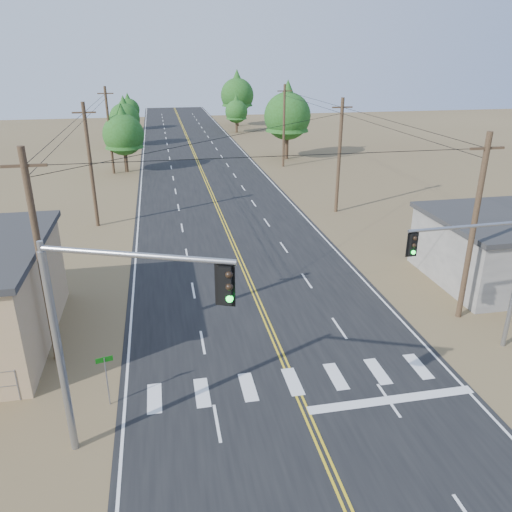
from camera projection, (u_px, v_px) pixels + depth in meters
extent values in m
cube|color=black|center=(225.00, 225.00, 41.98)|extent=(15.00, 200.00, 0.02)
cylinder|color=gray|center=(17.00, 385.00, 20.57)|extent=(0.06, 0.06, 1.50)
cylinder|color=#4C3826|center=(41.00, 261.00, 21.87)|extent=(0.30, 0.30, 10.00)
cube|color=#4C3826|center=(24.00, 166.00, 20.28)|extent=(1.80, 0.12, 0.12)
cylinder|color=#4C3826|center=(91.00, 167.00, 40.04)|extent=(0.30, 0.30, 10.00)
cube|color=#4C3826|center=(84.00, 113.00, 38.46)|extent=(1.80, 0.12, 0.12)
cylinder|color=#4C3826|center=(109.00, 131.00, 58.22)|extent=(0.30, 0.30, 10.00)
cube|color=#4C3826|center=(105.00, 93.00, 56.63)|extent=(1.80, 0.12, 0.12)
cylinder|color=#4C3826|center=(473.00, 231.00, 25.60)|extent=(0.30, 0.30, 10.00)
cube|color=#4C3826|center=(487.00, 148.00, 24.02)|extent=(1.80, 0.12, 0.12)
cylinder|color=#4C3826|center=(339.00, 157.00, 43.78)|extent=(0.30, 0.30, 10.00)
cube|color=#4C3826|center=(342.00, 107.00, 42.19)|extent=(1.80, 0.12, 0.12)
cylinder|color=#4C3826|center=(284.00, 126.00, 61.95)|extent=(0.30, 0.30, 10.00)
cube|color=#4C3826|center=(285.00, 91.00, 60.37)|extent=(1.80, 0.12, 0.12)
cylinder|color=gray|center=(60.00, 358.00, 16.87)|extent=(0.27, 0.27, 7.77)
cylinder|color=gray|center=(41.00, 251.00, 15.40)|extent=(0.20, 0.20, 0.67)
cylinder|color=gray|center=(135.00, 255.00, 14.83)|extent=(5.82, 2.47, 0.18)
cube|color=black|center=(226.00, 284.00, 14.62)|extent=(0.48, 0.45, 1.22)
sphere|color=black|center=(229.00, 275.00, 14.32)|extent=(0.22, 0.22, 0.22)
sphere|color=black|center=(229.00, 287.00, 14.46)|extent=(0.22, 0.22, 0.22)
sphere|color=#0CE533|center=(230.00, 299.00, 14.61)|extent=(0.22, 0.22, 0.22)
cylinder|color=gray|center=(471.00, 226.00, 21.66)|extent=(5.97, 0.37, 0.15)
cube|color=black|center=(413.00, 244.00, 21.31)|extent=(0.33, 0.29, 1.00)
sphere|color=black|center=(415.00, 238.00, 21.04)|extent=(0.18, 0.18, 0.18)
sphere|color=black|center=(414.00, 245.00, 21.16)|extent=(0.18, 0.18, 0.18)
sphere|color=#0CE533|center=(413.00, 252.00, 21.28)|extent=(0.18, 0.18, 0.18)
cylinder|color=gray|center=(107.00, 381.00, 20.17)|extent=(0.05, 0.05, 2.26)
cube|color=#0C570C|center=(104.00, 360.00, 19.78)|extent=(0.67, 0.18, 0.23)
cylinder|color=#3F2D1E|center=(126.00, 160.00, 60.42)|extent=(0.44, 0.44, 2.91)
cone|color=#214B15|center=(123.00, 126.00, 58.90)|extent=(4.53, 4.53, 5.18)
sphere|color=#214B15|center=(123.00, 135.00, 59.29)|extent=(4.85, 4.85, 4.85)
cylinder|color=#3F2D1E|center=(126.00, 137.00, 77.24)|extent=(0.40, 0.40, 2.74)
cone|color=#214B15|center=(124.00, 112.00, 75.80)|extent=(4.27, 4.27, 4.87)
sphere|color=#214B15|center=(125.00, 118.00, 76.18)|extent=(4.57, 4.57, 4.57)
cylinder|color=#3F2D1E|center=(130.00, 123.00, 93.67)|extent=(0.41, 0.41, 2.43)
cone|color=#214B15|center=(128.00, 105.00, 92.39)|extent=(3.78, 3.78, 4.32)
sphere|color=#214B15|center=(129.00, 110.00, 92.72)|extent=(4.05, 4.05, 4.05)
cylinder|color=#3F2D1E|center=(287.00, 145.00, 67.72)|extent=(0.51, 0.51, 3.71)
cone|color=#214B15|center=(288.00, 106.00, 65.78)|extent=(5.78, 5.78, 6.60)
sphere|color=#214B15|center=(287.00, 116.00, 66.28)|extent=(6.19, 6.19, 6.19)
cylinder|color=#3F2D1E|center=(237.00, 126.00, 90.62)|extent=(0.43, 0.43, 2.42)
cone|color=#214B15|center=(236.00, 107.00, 89.36)|extent=(3.76, 3.76, 4.30)
sphere|color=#214B15|center=(236.00, 112.00, 89.69)|extent=(4.03, 4.03, 4.03)
cylinder|color=#3F2D1E|center=(237.00, 116.00, 98.55)|extent=(0.49, 0.49, 3.84)
cone|color=#214B15|center=(237.00, 88.00, 96.53)|extent=(5.97, 5.97, 6.83)
sphere|color=#214B15|center=(237.00, 95.00, 97.06)|extent=(6.40, 6.40, 6.40)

